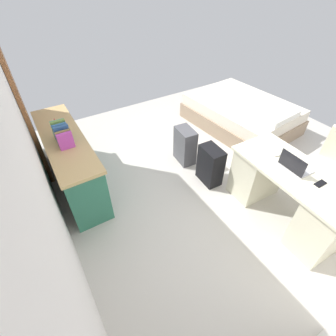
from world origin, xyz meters
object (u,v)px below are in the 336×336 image
object	(u,v)px
bed	(241,114)
suitcase_spare_grey	(185,146)
office_chair	(331,171)
desk	(288,194)
laptop	(294,166)
computer_mouse	(278,154)
cell_phone_near_laptop	(320,184)
credenza	(71,161)
figurine_small	(55,122)
suitcase_black	(210,165)

from	to	relation	value
bed	suitcase_spare_grey	world-z (taller)	bed
office_chair	desk	bearing A→B (deg)	87.70
desk	laptop	world-z (taller)	laptop
office_chair	bed	bearing A→B (deg)	-9.87
office_chair	computer_mouse	distance (m)	0.88
bed	cell_phone_near_laptop	xyz separation A→B (m)	(-2.12, 1.07, 0.50)
credenza	figurine_small	world-z (taller)	figurine_small
credenza	computer_mouse	size ratio (longest dim) A/B	18.00
credenza	laptop	xyz separation A→B (m)	(-1.87, -2.02, 0.39)
suitcase_black	desk	bearing A→B (deg)	-156.68
suitcase_black	figurine_small	size ratio (longest dim) A/B	5.13
suitcase_spare_grey	computer_mouse	xyz separation A→B (m)	(-1.23, -0.45, 0.47)
credenza	bed	distance (m)	3.14
laptop	computer_mouse	bearing A→B (deg)	-11.09
computer_mouse	desk	bearing A→B (deg)	174.82
figurine_small	suitcase_spare_grey	bearing A→B (deg)	-113.31
suitcase_black	cell_phone_near_laptop	xyz separation A→B (m)	(-1.22, -0.40, 0.46)
bed	suitcase_black	size ratio (longest dim) A/B	3.57
cell_phone_near_laptop	suitcase_spare_grey	bearing A→B (deg)	14.97
credenza	suitcase_spare_grey	bearing A→B (deg)	-103.19
credenza	bed	world-z (taller)	credenza
desk	credenza	world-z (taller)	credenza
bed	cell_phone_near_laptop	world-z (taller)	cell_phone_near_laptop
suitcase_spare_grey	cell_phone_near_laptop	xyz separation A→B (m)	(-1.79, -0.44, 0.46)
desk	suitcase_spare_grey	distance (m)	1.60
cell_phone_near_laptop	suitcase_black	bearing A→B (deg)	19.38
laptop	credenza	bearing A→B (deg)	47.18
desk	suitcase_black	xyz separation A→B (m)	(0.98, 0.37, -0.10)
laptop	computer_mouse	distance (m)	0.27
office_chair	computer_mouse	size ratio (longest dim) A/B	9.40
credenza	suitcase_black	size ratio (longest dim) A/B	3.19
computer_mouse	suitcase_spare_grey	bearing A→B (deg)	21.99
desk	suitcase_black	world-z (taller)	desk
suitcase_spare_grey	office_chair	bearing A→B (deg)	-138.46
bed	credenza	bearing A→B (deg)	89.07
desk	figurine_small	world-z (taller)	figurine_small
bed	suitcase_spare_grey	xyz separation A→B (m)	(-0.33, 1.51, 0.04)
suitcase_black	suitcase_spare_grey	xyz separation A→B (m)	(0.57, 0.04, 0.00)
bed	computer_mouse	bearing A→B (deg)	145.67
suitcase_black	laptop	bearing A→B (deg)	-155.99
desk	office_chair	world-z (taller)	office_chair
bed	computer_mouse	size ratio (longest dim) A/B	20.14
office_chair	computer_mouse	bearing A→B (deg)	64.49
credenza	suitcase_spare_grey	distance (m)	1.67
cell_phone_near_laptop	credenza	bearing A→B (deg)	44.74
bed	desk	bearing A→B (deg)	149.52
figurine_small	desk	bearing A→B (deg)	-137.94
credenza	cell_phone_near_laptop	xyz separation A→B (m)	(-2.17, -2.06, 0.34)
office_chair	suitcase_black	distance (m)	1.53
desk	figurine_small	size ratio (longest dim) A/B	13.30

